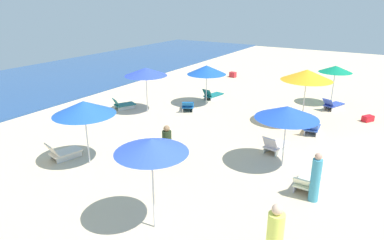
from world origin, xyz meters
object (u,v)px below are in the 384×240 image
Objects in this scene: lounge_chair_1_0 at (63,152)px; lounge_chair_5_0 at (312,128)px; umbrella_5 at (307,75)px; umbrella_1 at (84,108)px; umbrella_3 at (207,70)px; lounge_chair_6_0 at (123,105)px; beachgoer_3 at (316,179)px; umbrella_2 at (287,112)px; umbrella_0 at (336,69)px; lounge_chair_2_0 at (306,181)px; lounge_chair_3_0 at (213,95)px; beachgoer_4 at (167,146)px; lounge_chair_3_1 at (188,106)px; beachgoer_2 at (275,238)px; cooler_box_0 at (368,119)px; lounge_chair_2_1 at (275,146)px; umbrella_4 at (151,146)px; lounge_chair_0_0 at (333,105)px; umbrella_6 at (146,72)px; cooler_box_1 at (233,75)px.

lounge_chair_5_0 is at bearing -120.32° from lounge_chair_1_0.
umbrella_1 is at bearing 145.29° from umbrella_5.
umbrella_3 is 5.16m from lounge_chair_6_0.
lounge_chair_5_0 is 0.79× the size of beachgoer_3.
umbrella_2 reaches higher than beachgoer_3.
umbrella_0 reaches higher than lounge_chair_2_0.
beachgoer_3 is (-8.57, -8.12, 0.53)m from lounge_chair_3_0.
lounge_chair_5_0 is at bearing -135.30° from beachgoer_4.
umbrella_0 is at bearing -58.62° from umbrella_3.
lounge_chair_3_0 is at bearing 44.05° from umbrella_2.
lounge_chair_3_1 is 0.51× the size of umbrella_5.
beachgoer_2 is 2.93× the size of cooler_box_0.
umbrella_1 is 1.47× the size of beachgoer_2.
cooler_box_0 is at bearing -78.49° from umbrella_3.
lounge_chair_5_0 is 3.80m from cooler_box_0.
lounge_chair_2_1 is 0.59× the size of umbrella_3.
lounge_chair_2_0 is at bearing -71.98° from beachgoer_3.
umbrella_4 is at bearing 56.45° from lounge_chair_2_0.
beachgoer_3 is at bearing 124.03° from lounge_chair_2_0.
umbrella_0 is 0.98× the size of umbrella_2.
lounge_chair_3_0 is at bearing 35.43° from lounge_chair_0_0.
umbrella_3 is 4.11× the size of cooler_box_0.
umbrella_2 is 7.78m from cooler_box_0.
lounge_chair_3_1 is at bearing 128.78° from umbrella_0.
umbrella_0 is at bearing -105.67° from lounge_chair_1_0.
umbrella_2 is at bearing -138.88° from lounge_chair_1_0.
lounge_chair_6_0 is (-0.28, 1.52, -2.00)m from umbrella_6.
umbrella_6 is (3.77, 9.59, 1.97)m from lounge_chair_2_0.
lounge_chair_6_0 reaches higher than cooler_box_1.
umbrella_2 is at bearing -60.98° from umbrella_1.
lounge_chair_0_0 is 1.08× the size of lounge_chair_3_1.
lounge_chair_1_0 reaches higher than lounge_chair_5_0.
lounge_chair_5_0 is 8.91m from umbrella_6.
lounge_chair_3_1 is 6.58m from beachgoer_4.
umbrella_5 reaches higher than umbrella_2.
umbrella_1 is 7.31m from umbrella_2.
cooler_box_1 is (5.94, 10.33, 0.06)m from cooler_box_0.
beachgoer_3 is 2.83× the size of cooler_box_0.
umbrella_4 reaches higher than lounge_chair_3_1.
umbrella_1 reaches higher than lounge_chair_2_0.
lounge_chair_3_1 is 6.55m from umbrella_5.
beachgoer_4 is (1.56, -2.54, -1.50)m from umbrella_1.
umbrella_4 is 9.85m from lounge_chair_5_0.
cooler_box_0 is at bearing -117.27° from lounge_chair_1_0.
lounge_chair_2_1 is 3.62m from beachgoer_3.
lounge_chair_5_0 is at bearing 110.95° from lounge_chair_0_0.
umbrella_6 is 12.57m from beachgoer_2.
beachgoer_2 is at bearing -174.61° from umbrella_0.
beachgoer_4 is at bearing 161.08° from umbrella_0.
lounge_chair_5_0 is 0.84× the size of beachgoer_4.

